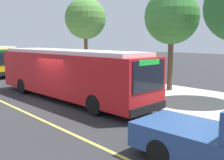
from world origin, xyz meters
TOP-DOWN VIEW (x-y plane):
  - ground_plane at (0.00, 0.00)m, footprint 120.00×120.00m
  - sidewalk_curb at (0.00, 6.00)m, footprint 44.00×6.40m
  - lane_stripe_center at (0.00, -2.20)m, footprint 36.00×0.14m
  - transit_bus_main at (-0.17, 1.01)m, footprint 12.08×3.06m
  - bus_shelter at (-3.04, 5.70)m, footprint 2.90×1.60m
  - waiting_bench at (-3.02, 5.52)m, footprint 1.60×0.48m
  - route_sign_post at (0.06, 3.36)m, footprint 0.44×0.08m
  - street_tree_near_shelter at (2.54, 7.36)m, footprint 3.60×3.60m
  - street_tree_downstreet at (-8.45, 8.50)m, footprint 4.06×4.06m

SIDE VIEW (x-z plane):
  - ground_plane at x=0.00m, z-range 0.00..0.00m
  - lane_stripe_center at x=0.00m, z-range 0.00..0.01m
  - sidewalk_curb at x=0.00m, z-range 0.00..0.15m
  - waiting_bench at x=-3.02m, z-range 0.16..1.11m
  - transit_bus_main at x=-0.17m, z-range 0.14..3.09m
  - bus_shelter at x=-3.04m, z-range 0.68..3.16m
  - route_sign_post at x=0.06m, z-range 0.56..3.36m
  - street_tree_near_shelter at x=2.54m, z-range 1.66..8.35m
  - street_tree_downstreet at x=-8.45m, z-range 1.86..9.40m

